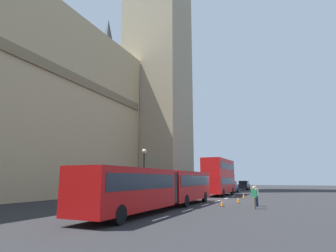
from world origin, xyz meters
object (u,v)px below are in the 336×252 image
object	(u,v)px
pedestrian_by_kerb	(256,195)
traffic_cone_middle	(238,200)
clock_tower	(158,0)
traffic_cone_west	(222,203)
traffic_cone_east	(244,196)
sedan_lead	(231,187)
pedestrian_near_cones	(254,197)
sedan_trailing	(244,185)
double_decker_bus	(219,175)
articulated_bus	(162,186)
street_lamp	(144,171)

from	to	relation	value
pedestrian_by_kerb	traffic_cone_middle	bearing A→B (deg)	36.57
clock_tower	traffic_cone_west	xyz separation A→B (m)	(-24.31, -17.68, -39.36)
traffic_cone_west	traffic_cone_east	size ratio (longest dim) A/B	1.00
sedan_lead	traffic_cone_west	world-z (taller)	sedan_lead
sedan_lead	pedestrian_near_cones	xyz separation A→B (m)	(-24.95, -6.63, -0.00)
clock_tower	pedestrian_by_kerb	bearing A→B (deg)	-138.59
sedan_trailing	pedestrian_near_cones	distance (m)	37.69
double_decker_bus	traffic_cone_west	xyz separation A→B (m)	(-14.97, -3.69, -2.43)
articulated_bus	traffic_cone_middle	distance (m)	9.14
sedan_lead	sedan_trailing	bearing A→B (deg)	-1.69
sedan_lead	pedestrian_by_kerb	size ratio (longest dim) A/B	2.60
sedan_lead	sedan_trailing	size ratio (longest dim) A/B	1.00
double_decker_bus	traffic_cone_middle	xyz separation A→B (m)	(-11.05, -4.36, -2.43)
articulated_bus	traffic_cone_east	distance (m)	15.30
traffic_cone_west	double_decker_bus	bearing A→B (deg)	13.87
articulated_bus	sedan_lead	size ratio (longest dim) A/B	4.19
pedestrian_by_kerb	articulated_bus	bearing A→B (deg)	129.79
articulated_bus	pedestrian_near_cones	world-z (taller)	articulated_bus
sedan_trailing	pedestrian_near_cones	world-z (taller)	sedan_trailing
articulated_bus	street_lamp	distance (m)	7.17
double_decker_bus	traffic_cone_west	distance (m)	15.61
pedestrian_by_kerb	traffic_cone_east	bearing A→B (deg)	14.62
pedestrian_near_cones	clock_tower	bearing A→B (deg)	38.90
articulated_bus	sedan_lead	world-z (taller)	articulated_bus
traffic_cone_east	traffic_cone_west	bearing A→B (deg)	179.23
traffic_cone_east	pedestrian_near_cones	xyz separation A→B (m)	(-11.75, -2.58, 0.63)
sedan_trailing	traffic_cone_middle	distance (m)	32.54
street_lamp	double_decker_bus	bearing A→B (deg)	-18.43
double_decker_bus	street_lamp	xyz separation A→B (m)	(-13.52, 4.50, 0.35)
sedan_lead	pedestrian_near_cones	size ratio (longest dim) A/B	2.60
sedan_lead	traffic_cone_east	world-z (taller)	sedan_lead
sedan_trailing	traffic_cone_east	xyz separation A→B (m)	(-25.41, -3.69, -0.63)
sedan_trailing	clock_tower	bearing A→B (deg)	130.03
clock_tower	street_lamp	world-z (taller)	clock_tower
traffic_cone_east	sedan_lead	bearing A→B (deg)	17.06
traffic_cone_east	street_lamp	distance (m)	12.81
clock_tower	traffic_cone_east	size ratio (longest dim) A/B	129.62
sedan_trailing	pedestrian_by_kerb	world-z (taller)	sedan_trailing
double_decker_bus	articulated_bus	bearing A→B (deg)	-179.99
traffic_cone_middle	pedestrian_by_kerb	size ratio (longest dim) A/B	0.34
sedan_trailing	traffic_cone_east	bearing A→B (deg)	-171.74
street_lamp	pedestrian_by_kerb	bearing A→B (deg)	-90.87
street_lamp	traffic_cone_east	bearing A→B (deg)	-41.84
sedan_lead	street_lamp	bearing A→B (deg)	169.20
traffic_cone_east	pedestrian_by_kerb	distance (m)	9.82
street_lamp	pedestrian_near_cones	world-z (taller)	street_lamp
double_decker_bus	sedan_trailing	world-z (taller)	double_decker_bus
double_decker_bus	traffic_cone_middle	bearing A→B (deg)	-158.48
double_decker_bus	pedestrian_by_kerb	bearing A→B (deg)	-155.23
traffic_cone_middle	pedestrian_by_kerb	distance (m)	3.34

